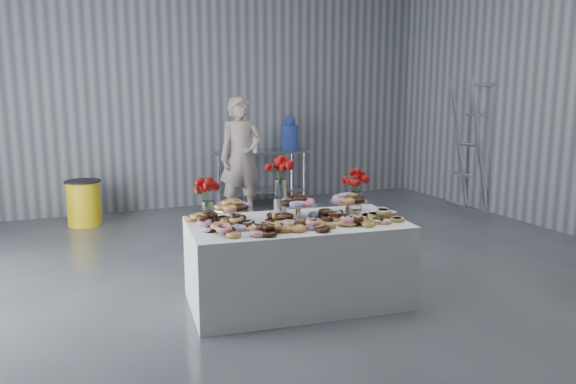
% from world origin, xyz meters
% --- Properties ---
extents(ground, '(9.00, 9.00, 0.00)m').
position_xyz_m(ground, '(0.00, 0.00, 0.00)').
color(ground, '#36393E').
rests_on(ground, ground).
extents(display_table, '(2.01, 1.22, 0.75)m').
position_xyz_m(display_table, '(-0.27, 0.03, 0.38)').
color(display_table, white).
rests_on(display_table, ground).
extents(prep_table, '(1.50, 0.60, 0.90)m').
position_xyz_m(prep_table, '(0.94, 4.10, 0.62)').
color(prep_table, silver).
rests_on(prep_table, ground).
extents(donut_mounds, '(1.89, 1.01, 0.09)m').
position_xyz_m(donut_mounds, '(-0.27, -0.02, 0.80)').
color(donut_mounds, '#BD8F45').
rests_on(donut_mounds, display_table).
extents(cake_stand_left, '(0.36, 0.36, 0.17)m').
position_xyz_m(cake_stand_left, '(-0.80, 0.25, 0.89)').
color(cake_stand_left, silver).
rests_on(cake_stand_left, display_table).
extents(cake_stand_mid, '(0.36, 0.36, 0.17)m').
position_xyz_m(cake_stand_mid, '(-0.21, 0.18, 0.89)').
color(cake_stand_mid, silver).
rests_on(cake_stand_mid, display_table).
extents(cake_stand_right, '(0.36, 0.36, 0.17)m').
position_xyz_m(cake_stand_right, '(0.29, 0.12, 0.89)').
color(cake_stand_right, silver).
rests_on(cake_stand_right, display_table).
extents(danish_pile, '(0.48, 0.48, 0.11)m').
position_xyz_m(danish_pile, '(0.45, -0.21, 0.81)').
color(danish_pile, silver).
rests_on(danish_pile, display_table).
extents(bouquet_left, '(0.26, 0.26, 0.42)m').
position_xyz_m(bouquet_left, '(-0.99, 0.37, 1.05)').
color(bouquet_left, white).
rests_on(bouquet_left, display_table).
extents(bouquet_right, '(0.26, 0.26, 0.42)m').
position_xyz_m(bouquet_right, '(0.46, 0.25, 1.05)').
color(bouquet_right, white).
rests_on(bouquet_right, display_table).
extents(bouquet_center, '(0.26, 0.26, 0.57)m').
position_xyz_m(bouquet_center, '(-0.28, 0.39, 1.13)').
color(bouquet_center, silver).
rests_on(bouquet_center, display_table).
extents(water_jug, '(0.28, 0.28, 0.55)m').
position_xyz_m(water_jug, '(1.44, 4.10, 1.15)').
color(water_jug, blue).
rests_on(water_jug, prep_table).
extents(drink_bottles, '(0.54, 0.08, 0.27)m').
position_xyz_m(drink_bottles, '(0.62, 4.00, 1.04)').
color(drink_bottles, '#268C33').
rests_on(drink_bottles, prep_table).
extents(person, '(0.67, 0.46, 1.79)m').
position_xyz_m(person, '(0.36, 3.40, 0.89)').
color(person, '#CC8C93').
rests_on(person, ground).
extents(trash_barrel, '(0.49, 0.49, 0.64)m').
position_xyz_m(trash_barrel, '(-1.83, 3.83, 0.32)').
color(trash_barrel, yellow).
rests_on(trash_barrel, ground).
extents(stepladder, '(0.69, 0.52, 2.08)m').
position_xyz_m(stepladder, '(3.75, 2.46, 1.04)').
color(stepladder, silver).
rests_on(stepladder, ground).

